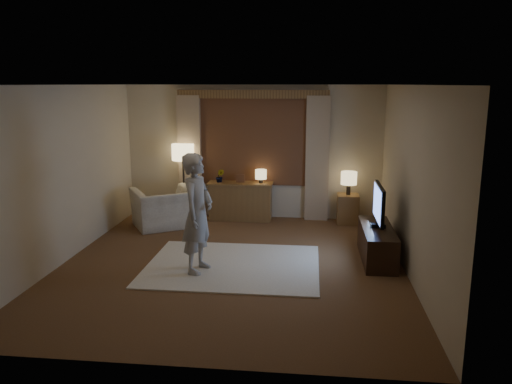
# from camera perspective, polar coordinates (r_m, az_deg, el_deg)

# --- Properties ---
(room) EXTENTS (5.04, 5.54, 2.64)m
(room) POSITION_cam_1_polar(r_m,az_deg,el_deg) (7.59, -2.28, 2.55)
(room) COLOR brown
(room) RESTS_ON ground
(rug) EXTENTS (2.50, 2.00, 0.02)m
(rug) POSITION_cam_1_polar(r_m,az_deg,el_deg) (7.39, -2.66, -8.38)
(rug) COLOR white
(rug) RESTS_ON floor
(sideboard) EXTENTS (1.20, 0.40, 0.70)m
(sideboard) POSITION_cam_1_polar(r_m,az_deg,el_deg) (9.76, -1.78, -1.16)
(sideboard) COLOR brown
(sideboard) RESTS_ON floor
(picture_frame) EXTENTS (0.16, 0.02, 0.20)m
(picture_frame) POSITION_cam_1_polar(r_m,az_deg,el_deg) (9.66, -1.80, 1.44)
(picture_frame) COLOR brown
(picture_frame) RESTS_ON sideboard
(plant) EXTENTS (0.17, 0.13, 0.30)m
(plant) POSITION_cam_1_polar(r_m,az_deg,el_deg) (9.72, -4.14, 1.78)
(plant) COLOR #999999
(plant) RESTS_ON sideboard
(table_lamp_sideboard) EXTENTS (0.22, 0.22, 0.30)m
(table_lamp_sideboard) POSITION_cam_1_polar(r_m,az_deg,el_deg) (9.60, 0.56, 1.97)
(table_lamp_sideboard) COLOR black
(table_lamp_sideboard) RESTS_ON sideboard
(floor_lamp) EXTENTS (0.43, 0.43, 1.47)m
(floor_lamp) POSITION_cam_1_polar(r_m,az_deg,el_deg) (9.81, -8.35, 4.07)
(floor_lamp) COLOR black
(floor_lamp) RESTS_ON floor
(armchair) EXTENTS (1.44, 1.40, 0.71)m
(armchair) POSITION_cam_1_polar(r_m,az_deg,el_deg) (9.41, -10.39, -1.82)
(armchair) COLOR beige
(armchair) RESTS_ON floor
(side_table) EXTENTS (0.40, 0.40, 0.56)m
(side_table) POSITION_cam_1_polar(r_m,az_deg,el_deg) (9.66, 10.43, -1.92)
(side_table) COLOR brown
(side_table) RESTS_ON floor
(table_lamp_side) EXTENTS (0.30, 0.30, 0.44)m
(table_lamp_side) POSITION_cam_1_polar(r_m,az_deg,el_deg) (9.53, 10.57, 1.50)
(table_lamp_side) COLOR black
(table_lamp_side) RESTS_ON side_table
(tv_stand) EXTENTS (0.45, 1.40, 0.50)m
(tv_stand) POSITION_cam_1_polar(r_m,az_deg,el_deg) (7.80, 13.65, -5.74)
(tv_stand) COLOR black
(tv_stand) RESTS_ON floor
(tv) EXTENTS (0.22, 0.90, 0.65)m
(tv) POSITION_cam_1_polar(r_m,az_deg,el_deg) (7.63, 13.87, -1.40)
(tv) COLOR black
(tv) RESTS_ON tv_stand
(person) EXTENTS (0.52, 0.68, 1.68)m
(person) POSITION_cam_1_polar(r_m,az_deg,el_deg) (6.96, -6.70, -2.42)
(person) COLOR #B3ADA5
(person) RESTS_ON rug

